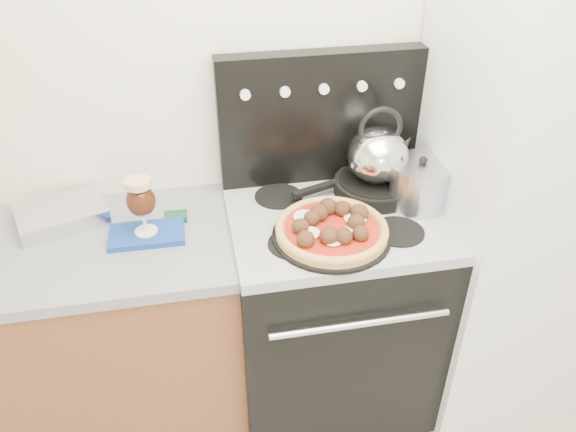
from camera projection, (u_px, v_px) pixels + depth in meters
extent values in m
cube|color=#ECE6CD|center=(296.00, 93.00, 2.08)|extent=(3.50, 0.01, 2.50)
cube|color=brown|center=(46.00, 348.00, 2.13)|extent=(1.45, 0.60, 0.86)
cube|color=gray|center=(14.00, 254.00, 1.88)|extent=(1.48, 0.63, 0.04)
cube|color=black|center=(330.00, 312.00, 2.28)|extent=(0.76, 0.65, 0.88)
cube|color=#ADADB2|center=(335.00, 218.00, 2.02)|extent=(0.76, 0.65, 0.04)
cube|color=black|center=(320.00, 118.00, 2.09)|extent=(0.76, 0.08, 0.50)
cube|color=silver|center=(520.00, 191.00, 2.08)|extent=(0.64, 0.68, 1.90)
cube|color=white|center=(61.00, 214.00, 1.99)|extent=(0.35, 0.30, 0.06)
cube|color=navy|center=(147.00, 234.00, 1.92)|extent=(0.26, 0.15, 0.02)
cylinder|color=black|center=(331.00, 235.00, 1.89)|extent=(0.49, 0.49, 0.01)
cylinder|color=black|center=(374.00, 186.00, 2.11)|extent=(0.39, 0.39, 0.05)
cylinder|color=#B6B6C5|center=(420.00, 185.00, 2.02)|extent=(0.25, 0.25, 0.16)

